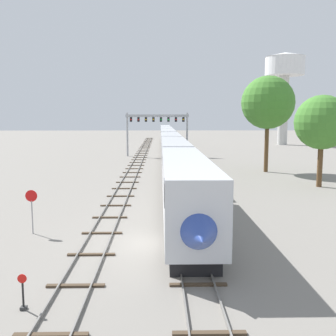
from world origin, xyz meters
The scene contains 10 objects.
ground_plane centered at (0.00, 0.00, 0.00)m, with size 400.00×400.00×0.00m, color gray.
track_main centered at (2.00, 60.00, 0.07)m, with size 2.60×200.00×0.16m.
track_near centered at (-3.50, 40.00, 0.07)m, with size 2.60×160.00×0.16m.
passenger_train centered at (2.00, 53.88, 2.61)m, with size 3.04×120.44×4.80m.
signal_gantry centered at (-0.25, 52.83, 6.21)m, with size 12.10×0.49×8.37m.
water_tower centered at (33.80, 84.06, 19.69)m, with size 10.56×10.56×24.70m.
switch_stand centered at (-5.10, -8.05, 0.52)m, with size 0.36×0.24×1.46m.
stop_sign centered at (-8.00, 2.14, 1.87)m, with size 0.76×0.08×2.88m.
trackside_tree_left centered at (17.59, 18.91, 6.94)m, with size 5.81×5.81×9.88m.
trackside_tree_mid centered at (14.92, 30.64, 9.46)m, with size 7.18×7.18×13.08m.
Camera 1 is at (0.30, -22.73, 7.53)m, focal length 41.85 mm.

